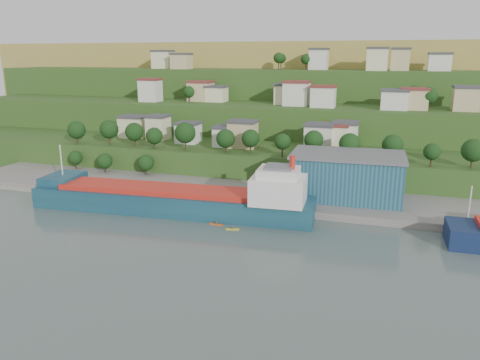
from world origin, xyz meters
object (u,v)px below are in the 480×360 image
at_px(cargo_ship_near, 179,201).
at_px(caravan, 64,178).
at_px(warehouse, 347,175).
at_px(kayak_orange, 216,224).

height_order(cargo_ship_near, caravan, cargo_ship_near).
bearing_deg(caravan, cargo_ship_near, -26.92).
relative_size(cargo_ship_near, caravan, 12.38).
distance_m(warehouse, kayak_orange, 40.81).
xyz_separation_m(caravan, kayak_orange, (59.82, -18.88, -2.41)).
xyz_separation_m(cargo_ship_near, caravan, (-47.04, 13.07, -0.50)).
relative_size(warehouse, kayak_orange, 8.70).
relative_size(cargo_ship_near, warehouse, 2.46).
bearing_deg(cargo_ship_near, kayak_orange, -28.30).
height_order(warehouse, kayak_orange, warehouse).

